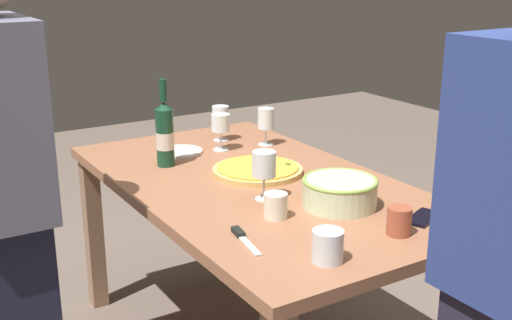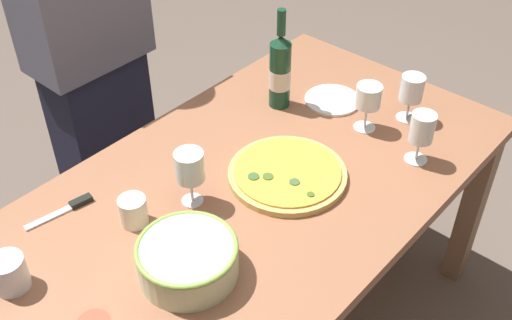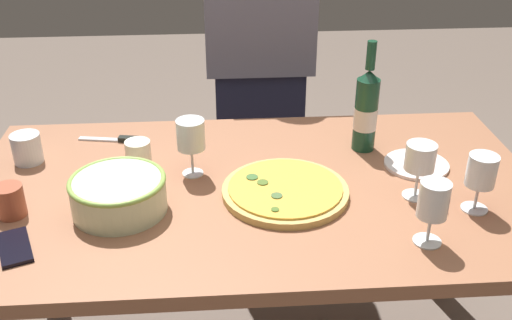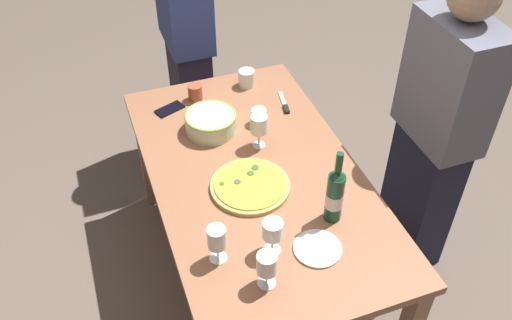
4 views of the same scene
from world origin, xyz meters
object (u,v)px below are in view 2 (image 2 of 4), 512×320
Objects in this scene: dining_table at (256,205)px; side_plate at (332,100)px; pizza at (287,174)px; wine_bottle at (280,71)px; wine_glass_far_left at (412,91)px; cup_ceramic at (133,211)px; person_host at (90,56)px; wine_glass_far_right at (422,129)px; cup_spare at (9,273)px; wine_glass_by_bottle at (190,169)px; pizza_knife at (68,208)px; serving_bowl at (188,258)px; wine_glass_near_pizza at (368,98)px.

side_plate reaches higher than dining_table.
wine_bottle reaches higher than pizza.
wine_glass_far_left is 1.95× the size of cup_ceramic.
pizza is 0.92m from person_host.
wine_glass_far_right reaches higher than cup_spare.
wine_bottle is at bearing 0.85° from cup_spare.
pizza_knife is at bearing 136.99° from wine_glass_by_bottle.
cup_spare is (-1.02, -0.02, -0.09)m from wine_bottle.
pizza is at bearing 142.88° from wine_glass_far_right.
side_plate is at bearing 108.38° from wine_glass_far_left.
wine_glass_far_left is at bearing -18.04° from wine_glass_by_bottle.
person_host is (-0.41, 0.79, 0.05)m from side_plate.
wine_glass_by_bottle reaches higher than serving_bowl.
cup_spare reaches higher than cup_ceramic.
wine_glass_far_left is at bearing 30.21° from person_host.
wine_bottle is 1.02m from cup_spare.
wine_glass_near_pizza is at bearing 25.09° from person_host.
dining_table is 17.88× the size of cup_spare.
wine_glass_by_bottle is at bearing 164.57° from wine_glass_near_pizza.
cup_spare is at bearing -42.61° from person_host.
serving_bowl is 0.42m from pizza_knife.
serving_bowl is 0.78m from wine_glass_far_right.
wine_bottle is at bearing 43.30° from pizza.
dining_table is 10.12× the size of wine_glass_far_left.
person_host reaches higher than pizza_knife.
person_host is at bearing 72.26° from wine_glass_by_bottle.
wine_glass_by_bottle is (-0.60, 0.17, 0.00)m from wine_glass_near_pizza.
wine_glass_far_left is at bearing -18.35° from cup_ceramic.
wine_bottle reaches higher than dining_table.
wine_glass_far_right is 2.03× the size of cup_ceramic.
cup_ceramic is at bearing 158.02° from dining_table.
serving_bowl is at bearing 176.14° from wine_glass_far_left.
pizza_knife is (-0.42, 0.31, 0.10)m from dining_table.
side_plate is (0.84, 0.18, -0.05)m from serving_bowl.
cup_spare reaches higher than dining_table.
pizza_knife is at bearing 143.94° from dining_table.
dining_table is 0.48m from wine_glass_near_pizza.
wine_bottle is at bearing 23.07° from serving_bowl.
wine_glass_near_pizza is (0.35, -0.03, 0.10)m from pizza.
serving_bowl is 1.58× the size of wine_glass_near_pizza.
dining_table is at bearing 163.90° from wine_glass_far_left.
wine_bottle is 0.22× the size of person_host.
wine_glass_near_pizza is at bearing -108.49° from side_plate.
wine_bottle is at bearing 94.96° from wine_glass_far_right.
pizza is 2.19× the size of wine_glass_near_pizza.
pizza_knife reaches higher than dining_table.
serving_bowl is (-0.36, -0.10, 0.15)m from dining_table.
dining_table is 8.22× the size of pizza_knife.
pizza is 0.30m from wine_glass_by_bottle.
pizza_knife is 0.12× the size of person_host.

